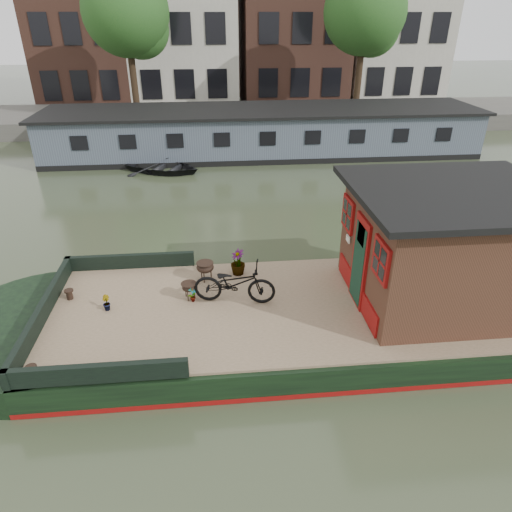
{
  "coord_description": "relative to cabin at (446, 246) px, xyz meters",
  "views": [
    {
      "loc": [
        -2.45,
        -7.82,
        6.03
      ],
      "look_at": [
        -1.64,
        0.5,
        1.57
      ],
      "focal_mm": 32.0,
      "sensor_mm": 36.0,
      "label": 1
    }
  ],
  "objects": [
    {
      "name": "ground",
      "position": [
        -2.19,
        0.0,
        -1.88
      ],
      "size": [
        120.0,
        120.0,
        0.0
      ],
      "primitive_type": "plane",
      "color": "#353F28",
      "rests_on": "ground"
    },
    {
      "name": "houseboat_hull",
      "position": [
        -3.52,
        0.0,
        -1.6
      ],
      "size": [
        14.01,
        4.02,
        0.6
      ],
      "color": "black",
      "rests_on": "ground"
    },
    {
      "name": "houseboat_deck",
      "position": [
        -2.19,
        0.0,
        -1.25
      ],
      "size": [
        11.8,
        3.8,
        0.05
      ],
      "primitive_type": "cube",
      "color": "#92785A",
      "rests_on": "houseboat_hull"
    },
    {
      "name": "bow_bulwark",
      "position": [
        -7.25,
        0.0,
        -1.05
      ],
      "size": [
        3.0,
        4.0,
        0.35
      ],
      "color": "black",
      "rests_on": "houseboat_deck"
    },
    {
      "name": "cabin",
      "position": [
        0.0,
        0.0,
        0.0
      ],
      "size": [
        4.0,
        3.5,
        2.42
      ],
      "color": "#321E13",
      "rests_on": "houseboat_deck"
    },
    {
      "name": "bicycle",
      "position": [
        -4.29,
        0.24,
        -0.78
      ],
      "size": [
        1.78,
        0.88,
        0.89
      ],
      "primitive_type": "imported",
      "rotation": [
        0.0,
        0.0,
        1.39
      ],
      "color": "black",
      "rests_on": "houseboat_deck"
    },
    {
      "name": "potted_plant_a",
      "position": [
        -5.18,
        0.32,
        -1.05
      ],
      "size": [
        0.22,
        0.23,
        0.36
      ],
      "primitive_type": "imported",
      "rotation": [
        0.0,
        0.0,
        0.88
      ],
      "color": "#97492B",
      "rests_on": "houseboat_deck"
    },
    {
      "name": "potted_plant_b",
      "position": [
        -6.93,
        0.19,
        -1.06
      ],
      "size": [
        0.23,
        0.23,
        0.33
      ],
      "primitive_type": "imported",
      "rotation": [
        0.0,
        0.0,
        2.22
      ],
      "color": "maroon",
      "rests_on": "houseboat_deck"
    },
    {
      "name": "potted_plant_d",
      "position": [
        -4.16,
        1.38,
        -0.92
      ],
      "size": [
        0.47,
        0.47,
        0.62
      ],
      "primitive_type": "imported",
      "rotation": [
        0.0,
        0.0,
        5.2
      ],
      "color": "brown",
      "rests_on": "houseboat_deck"
    },
    {
      "name": "brazier_front",
      "position": [
        -5.25,
        0.44,
        -1.04
      ],
      "size": [
        0.38,
        0.38,
        0.38
      ],
      "primitive_type": null,
      "rotation": [
        0.0,
        0.0,
        -0.08
      ],
      "color": "black",
      "rests_on": "houseboat_deck"
    },
    {
      "name": "brazier_rear",
      "position": [
        -4.91,
        1.19,
        -1.01
      ],
      "size": [
        0.44,
        0.44,
        0.44
      ],
      "primitive_type": null,
      "rotation": [
        0.0,
        0.0,
        0.09
      ],
      "color": "black",
      "rests_on": "houseboat_deck"
    },
    {
      "name": "bollard_port",
      "position": [
        -7.79,
        0.67,
        -1.12
      ],
      "size": [
        0.19,
        0.19,
        0.22
      ],
      "primitive_type": "cylinder",
      "color": "black",
      "rests_on": "houseboat_deck"
    },
    {
      "name": "bollard_stbd",
      "position": [
        -7.79,
        -1.7,
        -1.12
      ],
      "size": [
        0.19,
        0.19,
        0.22
      ],
      "primitive_type": "cylinder",
      "color": "black",
      "rests_on": "houseboat_deck"
    },
    {
      "name": "dinghy",
      "position": [
        -6.74,
        11.5,
        -1.54
      ],
      "size": [
        3.89,
        3.43,
        0.67
      ],
      "primitive_type": "imported",
      "rotation": [
        0.0,
        0.0,
        1.15
      ],
      "color": "black",
      "rests_on": "ground"
    },
    {
      "name": "far_houseboat",
      "position": [
        -2.19,
        14.0,
        -0.91
      ],
      "size": [
        20.4,
        4.4,
        2.11
      ],
      "color": "#4B5764",
      "rests_on": "ground"
    },
    {
      "name": "quay",
      "position": [
        -2.19,
        20.5,
        -1.43
      ],
      "size": [
        60.0,
        6.0,
        0.9
      ],
      "primitive_type": "cube",
      "color": "#47443F",
      "rests_on": "ground"
    },
    {
      "name": "tree_left",
      "position": [
        -8.54,
        19.07,
        4.02
      ],
      "size": [
        4.4,
        4.4,
        7.4
      ],
      "color": "#332316",
      "rests_on": "quay"
    },
    {
      "name": "tree_right",
      "position": [
        3.96,
        19.07,
        4.02
      ],
      "size": [
        4.4,
        4.4,
        7.4
      ],
      "color": "#332316",
      "rests_on": "quay"
    }
  ]
}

